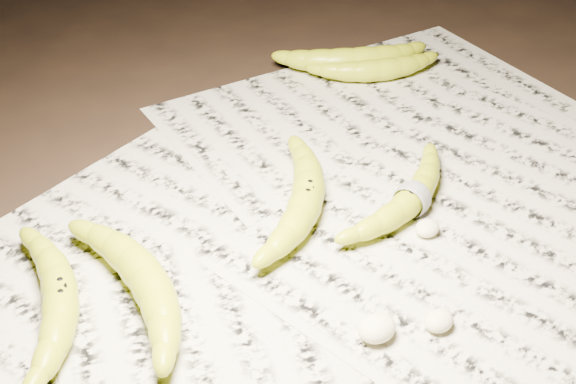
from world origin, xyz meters
TOP-DOWN VIEW (x-y plane):
  - ground at (0.00, 0.00)m, footprint 3.00×3.00m
  - newspaper_patch at (0.03, 0.01)m, footprint 0.90×0.70m
  - banana_left_a at (-0.29, 0.07)m, footprint 0.14×0.21m
  - banana_left_b at (-0.21, 0.04)m, footprint 0.10×0.22m
  - banana_center at (0.01, 0.04)m, footprint 0.20×0.19m
  - banana_taped at (0.11, -0.03)m, footprint 0.21×0.11m
  - banana_upper_a at (0.31, 0.23)m, footprint 0.18×0.13m
  - banana_upper_b at (0.29, 0.27)m, footprint 0.21×0.16m
  - measuring_tape at (0.11, -0.03)m, footprint 0.02×0.04m
  - flesh_chunk_a at (-0.07, -0.15)m, footprint 0.04×0.03m
  - flesh_chunk_b at (-0.01, -0.18)m, footprint 0.03×0.03m
  - flesh_chunk_c at (0.09, -0.07)m, footprint 0.03×0.02m

SIDE VIEW (x-z plane):
  - ground at x=0.00m, z-range 0.00..0.00m
  - newspaper_patch at x=0.03m, z-range 0.00..0.01m
  - flesh_chunk_c at x=0.09m, z-range 0.01..0.03m
  - flesh_chunk_b at x=-0.01m, z-range 0.01..0.03m
  - flesh_chunk_a at x=-0.07m, z-range 0.01..0.03m
  - banana_taped at x=0.11m, z-range 0.01..0.04m
  - measuring_tape at x=0.11m, z-range 0.00..0.05m
  - banana_upper_a at x=0.31m, z-range 0.01..0.04m
  - banana_left_a at x=-0.29m, z-range 0.01..0.04m
  - banana_center at x=0.01m, z-range 0.01..0.05m
  - banana_upper_b at x=0.29m, z-range 0.01..0.05m
  - banana_left_b at x=-0.21m, z-range 0.01..0.05m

